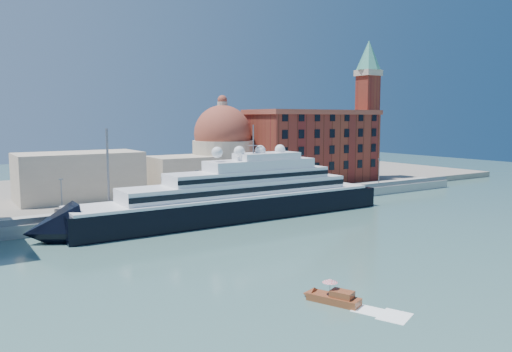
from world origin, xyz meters
TOP-DOWN VIEW (x-y plane):
  - ground at (0.00, 0.00)m, footprint 400.00×400.00m
  - quay at (0.00, 34.00)m, footprint 180.00×10.00m
  - land at (0.00, 75.00)m, footprint 260.00×72.00m
  - quay_fence at (0.00, 29.50)m, footprint 180.00×0.10m
  - superyacht at (2.44, 23.00)m, footprint 82.76×11.47m
  - water_taxi at (-10.74, -28.18)m, footprint 4.57×6.88m
  - warehouse at (52.00, 52.00)m, footprint 43.00×19.00m
  - campanile at (76.00, 52.00)m, footprint 8.40×8.40m
  - church at (6.39, 57.72)m, footprint 66.00×18.00m
  - lamp_posts at (-12.67, 32.27)m, footprint 120.80×2.40m

SIDE VIEW (x-z plane):
  - ground at x=0.00m, z-range 0.00..0.00m
  - water_taxi at x=-10.74m, z-range -0.81..2.30m
  - land at x=0.00m, z-range 0.00..2.00m
  - quay at x=0.00m, z-range 0.00..2.50m
  - quay_fence at x=0.00m, z-range 2.50..3.70m
  - superyacht at x=2.44m, z-range -8.10..16.63m
  - lamp_posts at x=-12.67m, z-range 0.84..18.84m
  - church at x=6.39m, z-range -1.84..23.66m
  - warehouse at x=52.00m, z-range 2.16..25.41m
  - campanile at x=76.00m, z-range 5.26..52.26m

